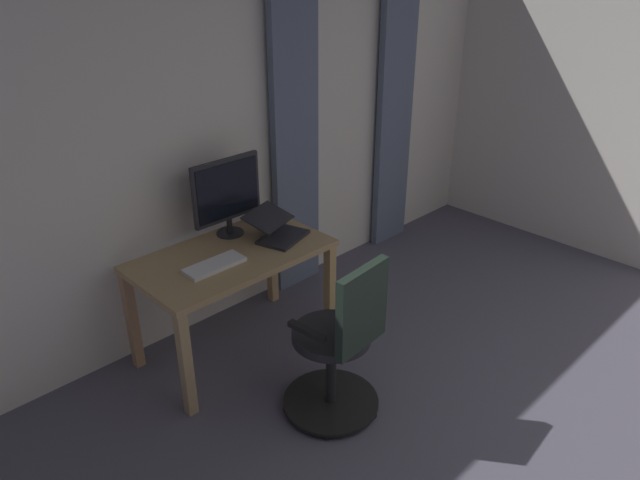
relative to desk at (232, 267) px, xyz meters
name	(u,v)px	position (x,y,z in m)	size (l,w,h in m)	color
back_room_partition	(244,123)	(-0.52, -0.49, 0.72)	(5.16, 0.10, 2.68)	silver
curtain_left_panel	(395,109)	(-2.02, -0.38, 0.58)	(0.40, 0.06, 2.40)	slate
curtain_right_panel	(295,136)	(-0.89, -0.38, 0.58)	(0.41, 0.06, 2.40)	slate
desk	(232,267)	(0.00, 0.00, 0.00)	(1.21, 0.68, 0.72)	tan
office_chair	(340,347)	(-0.05, 0.90, -0.16)	(0.56, 0.56, 1.00)	black
computer_monitor	(227,193)	(-0.16, -0.22, 0.39)	(0.50, 0.18, 0.51)	#232328
computer_keyboard	(215,265)	(0.18, 0.08, 0.11)	(0.37, 0.15, 0.02)	white
laptop	(278,230)	(-0.35, 0.04, 0.16)	(0.40, 0.41, 0.17)	#232328
mug_tea	(265,215)	(-0.46, -0.22, 0.15)	(0.13, 0.09, 0.09)	white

